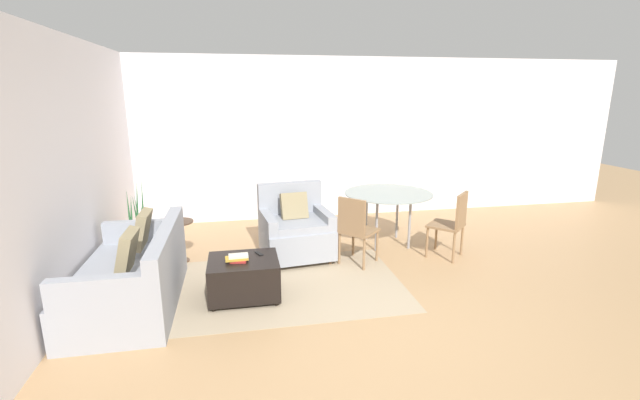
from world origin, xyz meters
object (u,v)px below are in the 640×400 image
at_px(ottoman, 244,277).
at_px(dining_table, 388,198).
at_px(book_stack, 238,258).
at_px(dining_chair_near_left, 355,226).
at_px(couch, 134,278).
at_px(tv_remote_primary, 259,253).
at_px(dining_chair_near_right, 453,221).
at_px(armchair, 296,230).
at_px(side_table, 179,234).
at_px(potted_plant, 140,244).
at_px(picture_frame, 178,216).

bearing_deg(ottoman, dining_table, 32.13).
bearing_deg(book_stack, dining_chair_near_left, 24.74).
distance_m(couch, dining_chair_near_left, 2.62).
bearing_deg(dining_chair_near_left, ottoman, -155.63).
bearing_deg(tv_remote_primary, ottoman, -142.46).
relative_size(ottoman, dining_chair_near_right, 0.82).
height_order(armchair, side_table, armchair).
distance_m(armchair, dining_chair_near_right, 2.09).
xyz_separation_m(armchair, dining_chair_near_right, (2.04, -0.41, 0.14)).
distance_m(ottoman, tv_remote_primary, 0.30).
relative_size(tv_remote_primary, potted_plant, 0.12).
bearing_deg(armchair, picture_frame, 175.15).
xyz_separation_m(ottoman, book_stack, (-0.05, -0.04, 0.23)).
height_order(book_stack, picture_frame, picture_frame).
relative_size(ottoman, potted_plant, 0.67).
relative_size(side_table, dining_table, 0.44).
bearing_deg(armchair, dining_table, 10.38).
height_order(potted_plant, side_table, potted_plant).
bearing_deg(tv_remote_primary, dining_table, 31.60).
bearing_deg(side_table, armchair, -4.85).
xyz_separation_m(couch, picture_frame, (0.32, 1.13, 0.33)).
distance_m(book_stack, dining_table, 2.53).
bearing_deg(couch, dining_table, 21.42).
xyz_separation_m(couch, potted_plant, (-0.18, 1.20, -0.04)).
xyz_separation_m(couch, armchair, (1.83, 1.01, 0.08)).
bearing_deg(side_table, tv_remote_primary, -47.20).
height_order(ottoman, dining_chair_near_left, dining_chair_near_left).
xyz_separation_m(ottoman, picture_frame, (-0.80, 1.18, 0.39)).
bearing_deg(dining_chair_near_left, side_table, 166.23).
distance_m(side_table, dining_chair_near_left, 2.28).
xyz_separation_m(ottoman, side_table, (-0.80, 1.18, 0.15)).
height_order(tv_remote_primary, potted_plant, potted_plant).
xyz_separation_m(couch, dining_chair_near_right, (3.87, 0.59, 0.23)).
relative_size(ottoman, book_stack, 3.05).
bearing_deg(dining_chair_near_left, potted_plant, 167.28).
height_order(armchair, ottoman, armchair).
relative_size(couch, dining_table, 1.41).
xyz_separation_m(potted_plant, dining_table, (3.38, 0.05, 0.45)).
height_order(couch, dining_chair_near_left, couch).
distance_m(side_table, picture_frame, 0.24).
distance_m(dining_chair_near_left, dining_chair_near_right, 1.33).
bearing_deg(couch, book_stack, -4.64).
bearing_deg(dining_chair_near_left, tv_remote_primary, -157.77).
bearing_deg(dining_chair_near_right, tv_remote_primary, -168.85).
bearing_deg(dining_table, side_table, -177.53).
bearing_deg(potted_plant, dining_chair_near_left, -12.72).
distance_m(armchair, potted_plant, 2.02).
relative_size(side_table, picture_frame, 3.54).
height_order(armchair, dining_chair_near_right, armchair).
height_order(dining_table, dining_chair_near_left, dining_chair_near_left).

